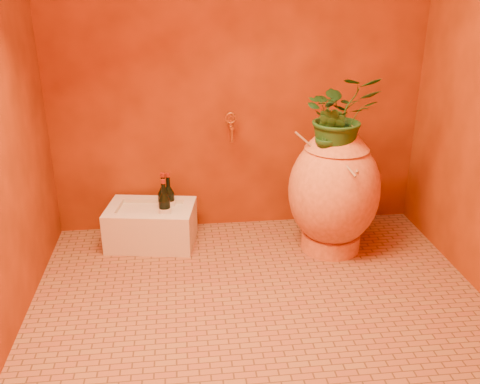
{
  "coord_description": "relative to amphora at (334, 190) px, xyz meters",
  "views": [
    {
      "loc": [
        -0.4,
        -2.49,
        1.67
      ],
      "look_at": [
        -0.07,
        0.35,
        0.5
      ],
      "focal_mm": 40.0,
      "sensor_mm": 36.0,
      "label": 1
    }
  ],
  "objects": [
    {
      "name": "wine_bottle_b",
      "position": [
        -1.07,
        0.26,
        -0.15
      ],
      "size": [
        0.08,
        0.08,
        0.33
      ],
      "color": "black",
      "rests_on": "stone_basin"
    },
    {
      "name": "wall_back",
      "position": [
        -0.55,
        0.46,
        0.84
      ],
      "size": [
        2.5,
        0.02,
        2.5
      ],
      "primitive_type": "cube",
      "color": "#551D04",
      "rests_on": "ground"
    },
    {
      "name": "amphora",
      "position": [
        0.0,
        0.0,
        0.0
      ],
      "size": [
        0.63,
        0.63,
        0.83
      ],
      "rotation": [
        0.0,
        0.0,
        -0.1
      ],
      "color": "orange",
      "rests_on": "floor"
    },
    {
      "name": "wine_bottle_c",
      "position": [
        -1.04,
        0.28,
        -0.15
      ],
      "size": [
        0.08,
        0.08,
        0.32
      ],
      "color": "black",
      "rests_on": "stone_basin"
    },
    {
      "name": "plant_side",
      "position": [
        -0.07,
        -0.08,
        0.38
      ],
      "size": [
        0.23,
        0.24,
        0.34
      ],
      "primitive_type": "imported",
      "rotation": [
        0.0,
        0.0,
        -1.01
      ],
      "color": "#194418",
      "rests_on": "amphora"
    },
    {
      "name": "wall_tap",
      "position": [
        -0.61,
        0.37,
        0.34
      ],
      "size": [
        0.08,
        0.16,
        0.18
      ],
      "color": "#AF6D28",
      "rests_on": "wall_back"
    },
    {
      "name": "plant_main",
      "position": [
        -0.0,
        -0.01,
        0.49
      ],
      "size": [
        0.45,
        0.39,
        0.49
      ],
      "primitive_type": "imported",
      "rotation": [
        0.0,
        0.0,
        0.03
      ],
      "color": "#194418",
      "rests_on": "amphora"
    },
    {
      "name": "wine_bottle_a",
      "position": [
        -1.07,
        0.16,
        -0.15
      ],
      "size": [
        0.08,
        0.08,
        0.32
      ],
      "color": "black",
      "rests_on": "stone_basin"
    },
    {
      "name": "stone_basin",
      "position": [
        -1.16,
        0.21,
        -0.28
      ],
      "size": [
        0.62,
        0.47,
        0.27
      ],
      "rotation": [
        0.0,
        0.0,
        -0.17
      ],
      "color": "beige",
      "rests_on": "floor"
    },
    {
      "name": "floor",
      "position": [
        -0.55,
        -0.54,
        -0.41
      ],
      "size": [
        2.5,
        2.5,
        0.0
      ],
      "primitive_type": "plane",
      "color": "brown",
      "rests_on": "ground"
    }
  ]
}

